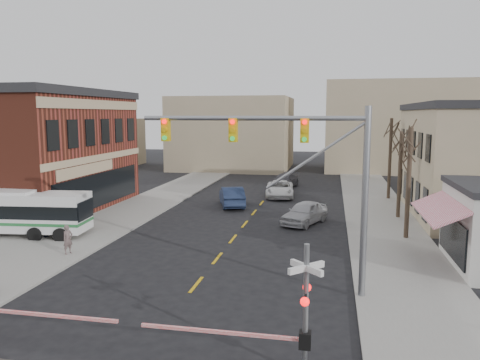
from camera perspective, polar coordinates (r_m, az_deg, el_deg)
name	(u,v)px	position (r m, az deg, el deg)	size (l,w,h in m)	color
ground	(182,302)	(20.01, -7.04, -14.55)	(160.00, 160.00, 0.00)	black
sidewalk_west	(150,203)	(41.26, -10.95, -2.74)	(5.00, 60.00, 0.12)	gray
sidewalk_east	(377,212)	(38.46, 16.36, -3.71)	(5.00, 60.00, 0.12)	gray
tree_east_a	(408,183)	(30.18, 19.85, -0.39)	(0.28, 0.28, 6.75)	#382B21
tree_east_b	(400,175)	(36.14, 18.90, 0.61)	(0.28, 0.28, 6.30)	#382B21
tree_east_c	(390,159)	(44.01, 17.81, 2.50)	(0.28, 0.28, 7.20)	#382B21
transit_bus	(3,211)	(33.13, -26.96, -3.40)	(11.06, 3.43, 2.80)	silver
traffic_signal_mast	(300,162)	(19.55, 7.34, 2.25)	(9.59, 0.30, 8.00)	gray
rr_crossing_east	(291,311)	(14.27, 6.22, -15.54)	(5.60, 1.36, 4.00)	gray
car_a	(305,213)	(33.31, 7.88, -3.96)	(1.87, 4.64, 1.58)	#ADADB2
car_b	(232,196)	(39.21, -0.99, -2.01)	(1.76, 5.06, 1.67)	#1A2541
car_c	(280,189)	(43.75, 4.87, -1.10)	(2.48, 5.38, 1.50)	white
car_d	(284,181)	(49.36, 5.41, -0.10)	(2.00, 4.92, 1.43)	#48474D
pedestrian_near	(68,239)	(27.26, -20.25, -6.81)	(0.58, 0.38, 1.60)	#645250
pedestrian_far	(44,225)	(31.23, -22.78, -5.04)	(0.80, 0.62, 1.65)	#2B324C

